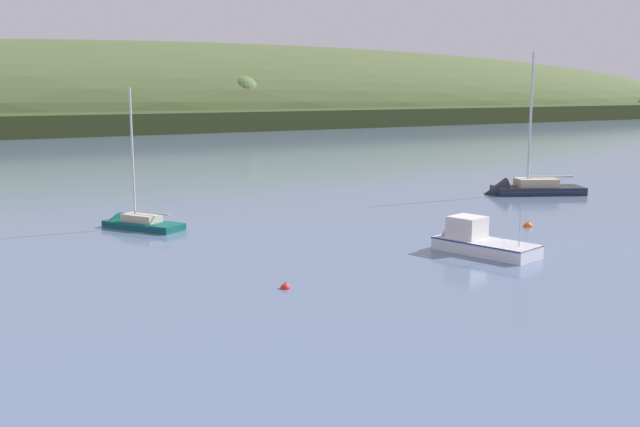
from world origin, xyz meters
TOP-DOWN VIEW (x-y plane):
  - far_shoreline_hill at (51.24, 208.63)m, footprint 584.64×134.13m
  - sailboat_near_mooring at (26.34, 49.59)m, footprint 9.21×6.14m
  - sailboat_midwater_white at (-8.07, 50.06)m, footprint 5.09×6.33m
  - fishing_boat_moored at (7.31, 33.57)m, footprint 4.06×6.68m
  - mooring_buoy_foreground at (15.48, 37.86)m, footprint 0.63×0.63m
  - mooring_buoy_midchannel at (-5.67, 31.60)m, footprint 0.48×0.48m

SIDE VIEW (x-z plane):
  - mooring_buoy_foreground at x=15.48m, z-range -0.35..0.35m
  - mooring_buoy_midchannel at x=-5.67m, z-range -0.28..0.28m
  - sailboat_midwater_white at x=-8.07m, z-range -5.04..5.24m
  - far_shoreline_hill at x=51.24m, z-range -22.13..22.53m
  - sailboat_near_mooring at x=26.34m, z-range -6.61..7.06m
  - fishing_boat_moored at x=7.31m, z-range -1.60..2.33m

